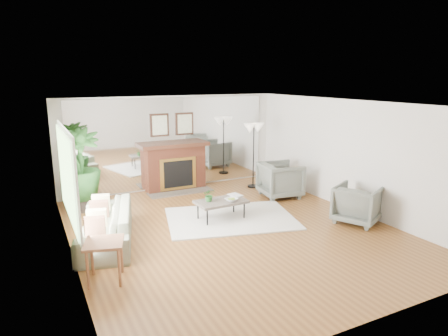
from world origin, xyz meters
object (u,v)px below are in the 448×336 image
sofa (106,225)px  floor_lamp (254,133)px  fireplace (176,166)px  side_table (104,248)px  armchair_back (280,180)px  potted_ficus (80,167)px  armchair_front (357,204)px  coffee_table (221,202)px

sofa → floor_lamp: (4.35, 2.02, 1.18)m
floor_lamp → fireplace: bearing=160.1°
sofa → side_table: 1.52m
armchair_back → side_table: bearing=125.1°
side_table → armchair_back: bearing=26.7°
potted_ficus → floor_lamp: bearing=-1.1°
floor_lamp → armchair_front: bearing=-80.9°
sofa → armchair_back: armchair_back is taller
sofa → potted_ficus: 2.21m
coffee_table → potted_ficus: potted_ficus is taller
armchair_back → armchair_front: 2.29m
fireplace → side_table: (-2.65, -4.22, -0.13)m
coffee_table → side_table: bearing=-149.8°
armchair_front → side_table: bearing=65.0°
armchair_front → armchair_back: bearing=-17.2°
armchair_back → potted_ficus: (-4.64, 1.17, 0.56)m
coffee_table → armchair_back: 2.26m
coffee_table → potted_ficus: (-2.55, 2.01, 0.61)m
armchair_back → floor_lamp: 1.53m
coffee_table → armchair_back: armchair_back is taller
coffee_table → potted_ficus: 3.30m
fireplace → potted_ficus: fireplace is taller
armchair_front → side_table: (-5.18, -0.15, 0.13)m
floor_lamp → sofa: bearing=-155.2°
armchair_back → floor_lamp: floor_lamp is taller
fireplace → potted_ficus: 2.59m
floor_lamp → potted_ficus: bearing=178.9°
armchair_front → floor_lamp: size_ratio=0.50×
floor_lamp → armchair_back: bearing=-81.7°
armchair_front → floor_lamp: floor_lamp is taller
armchair_front → potted_ficus: potted_ficus is taller
sofa → side_table: (-0.29, -1.48, 0.20)m
side_table → potted_ficus: bearing=87.5°
fireplace → coffee_table: (0.05, -2.64, -0.27)m
sofa → floor_lamp: floor_lamp is taller
coffee_table → floor_lamp: (1.94, 1.92, 1.12)m
coffee_table → floor_lamp: floor_lamp is taller
potted_ficus → floor_lamp: potted_ficus is taller
fireplace → armchair_front: bearing=-58.1°
sofa → side_table: size_ratio=3.31×
potted_ficus → floor_lamp: 4.52m
sofa → armchair_front: armchair_front is taller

